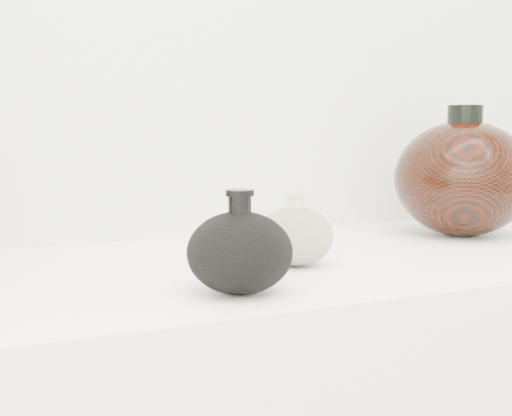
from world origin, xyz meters
name	(u,v)px	position (x,y,z in m)	size (l,w,h in m)	color
black_gourd_vase	(240,252)	(-0.07, 0.79, 0.95)	(0.15, 0.15, 0.11)	black
cream_gourd_vase	(295,235)	(0.05, 0.91, 0.94)	(0.13, 0.13, 0.10)	beige
right_round_pot	(463,178)	(0.43, 1.01, 1.00)	(0.25, 0.25, 0.22)	black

